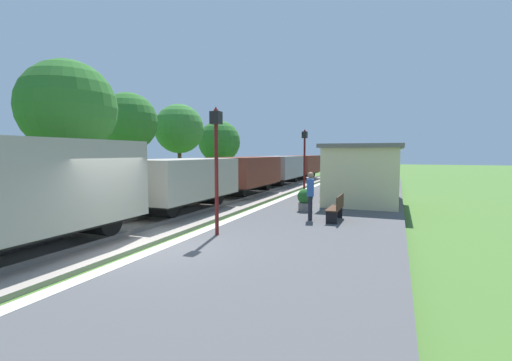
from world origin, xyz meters
TOP-DOWN VIEW (x-y plane):
  - ground_plane at (0.00, 0.00)m, footprint 160.00×160.00m
  - platform_slab at (3.20, 0.00)m, footprint 6.00×60.00m
  - platform_edge_stripe at (0.40, 0.00)m, footprint 0.36×60.00m
  - track_ballast at (-2.40, 0.00)m, footprint 3.80×60.00m
  - rail_near at (-1.68, 0.00)m, footprint 0.07×60.00m
  - rail_far at (-3.12, 0.00)m, footprint 0.07×60.00m
  - freight_train at (-2.40, 11.17)m, footprint 2.50×32.60m
  - station_hut at (4.40, 10.71)m, footprint 3.50×5.80m
  - bench_near_hut at (3.96, 5.21)m, footprint 0.42×1.50m
  - person_waiting at (3.06, 5.03)m, footprint 0.31×0.42m
  - potted_planter at (2.42, 6.87)m, footprint 0.64×0.64m
  - lamp_post_near at (1.07, 1.74)m, footprint 0.28×0.28m
  - lamp_post_far at (1.07, 12.09)m, footprint 0.28×0.28m
  - tree_trackside_mid at (-6.22, 3.07)m, footprint 3.72×3.72m
  - tree_trackside_far at (-9.14, 9.72)m, footprint 3.48×3.48m
  - tree_field_left at (-9.02, 14.87)m, footprint 3.58×3.58m
  - tree_field_distant at (-9.12, 21.35)m, footprint 3.77×3.77m

SIDE VIEW (x-z plane):
  - ground_plane at x=0.00m, z-range 0.00..0.00m
  - track_ballast at x=-2.40m, z-range 0.00..0.12m
  - platform_slab at x=3.20m, z-range 0.00..0.25m
  - rail_near at x=-1.68m, z-range 0.12..0.26m
  - rail_far at x=-3.12m, z-range 0.12..0.26m
  - platform_edge_stripe at x=0.40m, z-range 0.25..0.26m
  - bench_near_hut at x=3.96m, z-range 0.27..1.18m
  - potted_planter at x=2.42m, z-range 0.26..1.18m
  - person_waiting at x=3.06m, z-range 0.33..2.04m
  - freight_train at x=-2.40m, z-range 0.10..2.82m
  - station_hut at x=4.40m, z-range 0.26..3.04m
  - lamp_post_near at x=1.07m, z-range 0.95..4.65m
  - lamp_post_far at x=1.07m, z-range 0.95..4.65m
  - tree_field_distant at x=-9.12m, z-range 0.86..6.38m
  - tree_field_left at x=-9.02m, z-range 1.28..7.46m
  - tree_trackside_mid at x=-6.22m, z-range 1.26..7.53m
  - tree_trackside_far at x=-9.14m, z-range 1.36..7.58m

